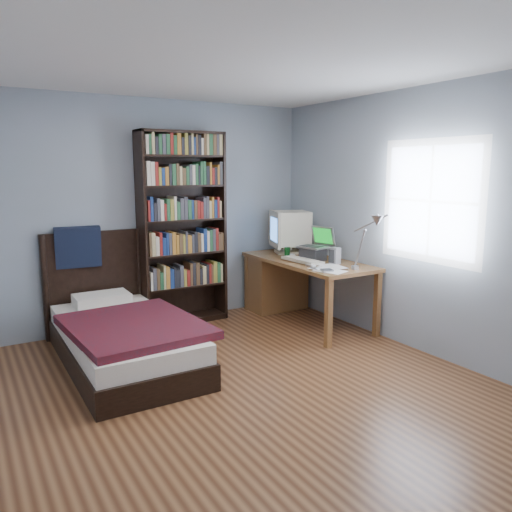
% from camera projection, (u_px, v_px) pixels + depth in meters
% --- Properties ---
extents(room, '(4.20, 4.24, 2.50)m').
position_uv_depth(room, '(248.00, 234.00, 3.79)').
color(room, '#502B17').
rests_on(room, ground).
extents(desk, '(0.75, 1.68, 0.73)m').
position_uv_depth(desk, '(284.00, 279.00, 6.09)').
color(desk, brown).
rests_on(desk, floor).
extents(crt_monitor, '(0.57, 0.53, 0.52)m').
position_uv_depth(crt_monitor, '(289.00, 229.00, 6.04)').
color(crt_monitor, beige).
rests_on(crt_monitor, desk).
extents(laptop, '(0.36, 0.35, 0.38)m').
position_uv_depth(laptop, '(314.00, 251.00, 5.60)').
color(laptop, '#2D2D30').
rests_on(laptop, desk).
extents(desk_lamp, '(0.23, 0.51, 0.60)m').
position_uv_depth(desk_lamp, '(374.00, 226.00, 4.65)').
color(desk_lamp, '#99999E').
rests_on(desk_lamp, desk).
extents(keyboard, '(0.24, 0.52, 0.05)m').
position_uv_depth(keyboard, '(302.00, 260.00, 5.50)').
color(keyboard, beige).
rests_on(keyboard, desk).
extents(speaker, '(0.11, 0.11, 0.18)m').
position_uv_depth(speaker, '(335.00, 256.00, 5.36)').
color(speaker, gray).
rests_on(speaker, desk).
extents(soda_can, '(0.06, 0.06, 0.12)m').
position_uv_depth(soda_can, '(287.00, 252.00, 5.81)').
color(soda_can, '#073815').
rests_on(soda_can, desk).
extents(mouse, '(0.07, 0.12, 0.04)m').
position_uv_depth(mouse, '(292.00, 255.00, 5.82)').
color(mouse, silver).
rests_on(mouse, desk).
extents(phone_silver, '(0.06, 0.11, 0.02)m').
position_uv_depth(phone_silver, '(311.00, 265.00, 5.24)').
color(phone_silver, silver).
rests_on(phone_silver, desk).
extents(phone_grey, '(0.06, 0.10, 0.02)m').
position_uv_depth(phone_grey, '(315.00, 268.00, 5.09)').
color(phone_grey, gray).
rests_on(phone_grey, desk).
extents(external_drive, '(0.13, 0.13, 0.02)m').
position_uv_depth(external_drive, '(327.00, 271.00, 4.97)').
color(external_drive, gray).
rests_on(external_drive, desk).
extents(bookshelf, '(0.97, 0.30, 2.15)m').
position_uv_depth(bookshelf, '(183.00, 229.00, 5.59)').
color(bookshelf, black).
rests_on(bookshelf, floor).
extents(bed, '(1.12, 2.06, 1.16)m').
position_uv_depth(bed, '(121.00, 333.00, 4.57)').
color(bed, black).
rests_on(bed, floor).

